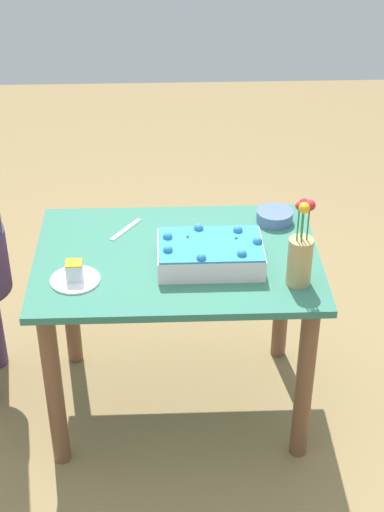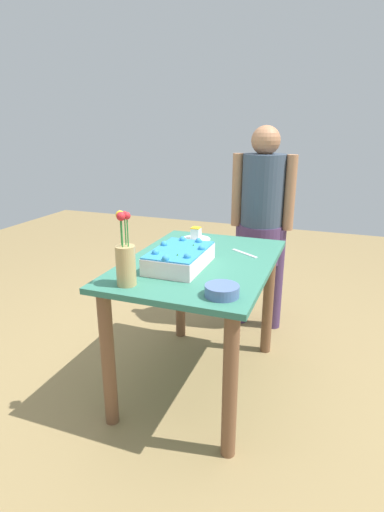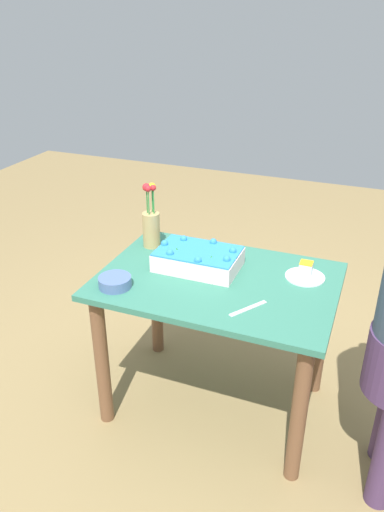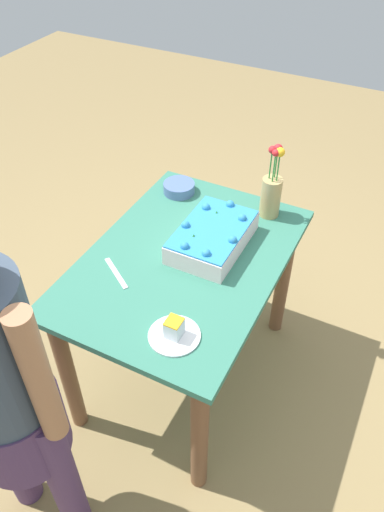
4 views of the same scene
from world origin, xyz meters
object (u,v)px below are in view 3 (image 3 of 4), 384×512
sheet_cake (198,259)px  cake_knife (248,308)px  flower_vase (151,225)px  serving_plate_with_slice (305,273)px  fruit_bowl (115,282)px

sheet_cake → cake_knife: sheet_cake is taller
sheet_cake → flower_vase: size_ratio=1.15×
sheet_cake → serving_plate_with_slice: (-0.51, -0.09, -0.03)m
serving_plate_with_slice → fruit_bowl: size_ratio=1.23×
cake_knife → serving_plate_with_slice: bearing=7.9°
sheet_cake → fruit_bowl: 0.43m
serving_plate_with_slice → flower_vase: size_ratio=0.54×
serving_plate_with_slice → cake_knife: 0.41m
sheet_cake → serving_plate_with_slice: size_ratio=2.14×
cake_knife → flower_vase: bearing=91.9°
sheet_cake → fruit_bowl: (0.29, 0.32, -0.02)m
flower_vase → fruit_bowl: bearing=93.8°
cake_knife → flower_vase: 0.78m
sheet_cake → flower_vase: flower_vase is taller
fruit_bowl → flower_vase: bearing=-86.2°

